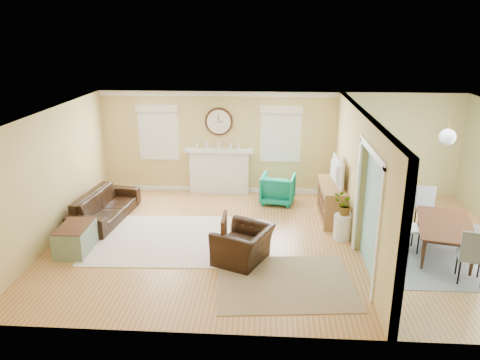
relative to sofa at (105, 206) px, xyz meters
name	(u,v)px	position (x,y,z in m)	size (l,w,h in m)	color
floor	(279,242)	(3.84, -0.94, -0.31)	(9.00, 9.00, 0.00)	#AA6C33
wall_back	(278,144)	(3.84, 2.06, 0.99)	(9.00, 0.02, 2.60)	tan
wall_front	(285,253)	(3.84, -3.94, 0.99)	(9.00, 0.02, 2.60)	tan
wall_left	(52,176)	(-0.66, -0.94, 0.99)	(0.02, 6.00, 2.60)	tan
ceiling	(283,113)	(3.84, -0.94, 2.29)	(9.00, 6.00, 0.02)	white
partition	(358,175)	(5.36, -0.66, 1.04)	(0.17, 6.00, 2.60)	tan
fireplace	(219,170)	(2.34, 1.94, 0.28)	(1.70, 0.30, 1.17)	white
wall_clock	(219,122)	(2.34, 2.03, 1.54)	(0.70, 0.07, 0.70)	#492414
window_left	(158,128)	(0.79, 2.01, 1.34)	(1.05, 0.13, 1.42)	white
window_right	(281,130)	(3.89, 2.01, 1.34)	(1.05, 0.13, 1.42)	white
pendant	(448,137)	(6.84, -0.94, 1.89)	(0.30, 0.30, 0.55)	gold
rug_cream	(161,239)	(1.45, -0.95, -0.31)	(2.77, 2.40, 0.01)	silver
rug_jute	(285,282)	(3.92, -2.49, -0.31)	(2.28, 1.86, 0.01)	#998165
rug_grey	(443,253)	(6.97, -1.21, -0.31)	(2.23, 2.78, 0.01)	gray
sofa	(105,206)	(0.00, 0.00, 0.00)	(2.16, 0.84, 0.63)	black
eames_chair	(243,245)	(3.18, -1.76, 0.01)	(1.01, 0.88, 0.66)	black
green_chair	(278,189)	(3.84, 1.29, 0.05)	(0.77, 0.79, 0.72)	#0A7F67
trunk	(76,239)	(-0.04, -1.57, -0.05)	(0.58, 0.93, 0.53)	gray
credenza	(332,201)	(5.04, 0.41, 0.09)	(0.52, 1.52, 0.80)	olive
tv	(333,172)	(5.02, 0.41, 0.78)	(1.02, 0.13, 0.58)	black
garden_stool	(342,227)	(5.12, -0.70, -0.05)	(0.36, 0.36, 0.53)	white
potted_plant	(344,205)	(5.12, -0.70, 0.43)	(0.39, 0.33, 0.43)	#337F33
dining_table	(445,239)	(6.97, -1.21, -0.01)	(1.72, 0.96, 0.60)	#492414
dining_chair_n	(427,205)	(6.96, -0.05, 0.21)	(0.41, 0.41, 0.90)	gray
dining_chair_s	(472,250)	(7.01, -2.24, 0.26)	(0.53, 0.53, 0.98)	gray
dining_chair_w	(408,223)	(6.27, -1.13, 0.26)	(0.44, 0.44, 0.98)	white
dining_chair_e	(477,225)	(7.53, -1.15, 0.26)	(0.44, 0.44, 0.98)	gray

